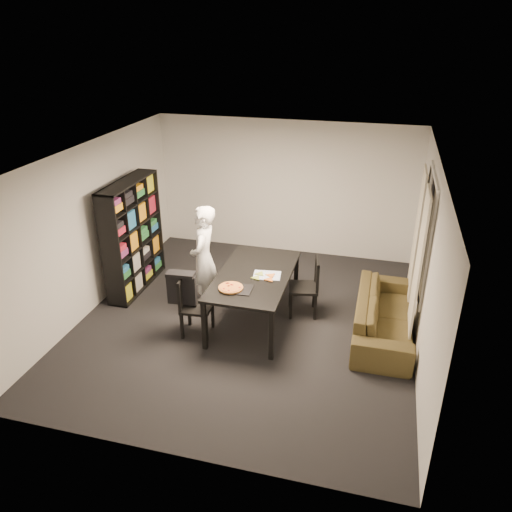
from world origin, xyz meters
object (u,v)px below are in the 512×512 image
(chair_right, at_px, (309,283))
(sofa, at_px, (384,315))
(dining_table, at_px, (254,278))
(baking_tray, at_px, (238,289))
(chair_left, at_px, (191,302))
(bookshelf, at_px, (133,236))
(person, at_px, (204,259))
(pepperoni_pizza, at_px, (231,288))

(chair_right, bearing_deg, sofa, 65.52)
(dining_table, height_order, sofa, dining_table)
(baking_tray, height_order, sofa, baking_tray)
(chair_left, bearing_deg, bookshelf, 47.92)
(bookshelf, xyz_separation_m, sofa, (4.20, -0.39, -0.64))
(dining_table, height_order, chair_right, chair_right)
(person, distance_m, pepperoni_pizza, 0.97)
(dining_table, bearing_deg, pepperoni_pizza, -110.35)
(bookshelf, relative_size, dining_table, 0.99)
(chair_left, distance_m, pepperoni_pizza, 0.68)
(chair_right, xyz_separation_m, person, (-1.64, -0.24, 0.32))
(chair_left, xyz_separation_m, person, (-0.05, 0.74, 0.34))
(bookshelf, bearing_deg, baking_tray, -26.01)
(sofa, bearing_deg, dining_table, 94.31)
(bookshelf, height_order, pepperoni_pizza, bookshelf)
(chair_left, xyz_separation_m, baking_tray, (0.70, 0.06, 0.28))
(pepperoni_pizza, bearing_deg, chair_left, -176.66)
(pepperoni_pizza, height_order, sofa, pepperoni_pizza)
(bookshelf, xyz_separation_m, chair_left, (1.45, -1.11, -0.43))
(dining_table, bearing_deg, baking_tray, -101.34)
(dining_table, relative_size, baking_tray, 4.80)
(chair_right, relative_size, sofa, 0.45)
(chair_left, bearing_deg, chair_right, -62.89)
(dining_table, xyz_separation_m, chair_left, (-0.81, -0.57, -0.20))
(baking_tray, relative_size, pepperoni_pizza, 1.14)
(chair_right, bearing_deg, bookshelf, -104.31)
(chair_left, height_order, person, person)
(chair_right, bearing_deg, person, -93.48)
(dining_table, bearing_deg, sofa, 4.31)
(chair_left, relative_size, sofa, 0.44)
(chair_left, distance_m, sofa, 2.85)
(chair_right, distance_m, baking_tray, 1.30)
(chair_right, relative_size, pepperoni_pizza, 2.72)
(person, bearing_deg, chair_left, -1.62)
(dining_table, bearing_deg, chair_right, 27.72)
(bookshelf, relative_size, chair_left, 2.07)
(sofa, bearing_deg, person, 89.60)
(chair_left, distance_m, person, 0.82)
(chair_right, height_order, sofa, chair_right)
(pepperoni_pizza, relative_size, sofa, 0.17)
(chair_left, height_order, chair_right, chair_right)
(bookshelf, bearing_deg, sofa, -5.30)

